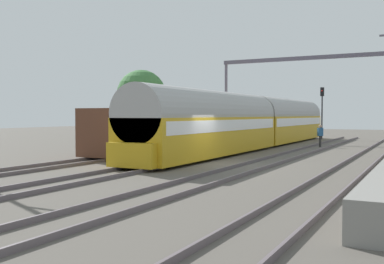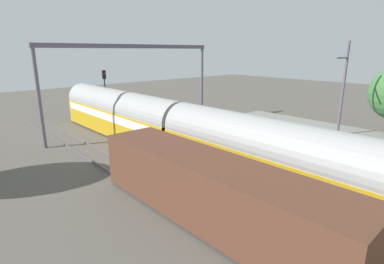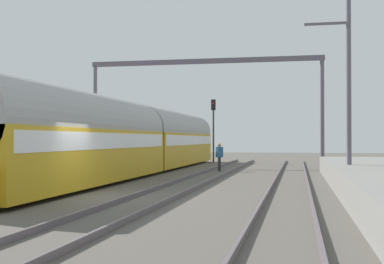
{
  "view_description": "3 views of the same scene",
  "coord_description": "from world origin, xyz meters",
  "px_view_note": "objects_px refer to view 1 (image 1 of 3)",
  "views": [
    {
      "loc": [
        9.47,
        -20.88,
        2.5
      ],
      "look_at": [
        -2.15,
        1.41,
        1.54
      ],
      "focal_mm": 42.44,
      "sensor_mm": 36.0,
      "label": 1
    },
    {
      "loc": [
        -15.07,
        -3.44,
        7.31
      ],
      "look_at": [
        -0.75,
        12.32,
        1.57
      ],
      "focal_mm": 28.32,
      "sensor_mm": 36.0,
      "label": 2
    },
    {
      "loc": [
        6.77,
        -16.43,
        1.95
      ],
      "look_at": [
        -1.07,
        21.81,
        2.5
      ],
      "focal_mm": 48.44,
      "sensor_mm": 36.0,
      "label": 3
    }
  ],
  "objects_px": {
    "railway_signal_far": "(322,106)",
    "person_crossing": "(320,134)",
    "freight_car": "(159,130)",
    "catenary_gantry": "(312,77)",
    "passenger_train": "(256,122)"
  },
  "relations": [
    {
      "from": "freight_car",
      "to": "passenger_train",
      "type": "bearing_deg",
      "value": 58.92
    },
    {
      "from": "passenger_train",
      "to": "person_crossing",
      "type": "xyz_separation_m",
      "value": [
        4.2,
        2.93,
        -0.94
      ]
    },
    {
      "from": "passenger_train",
      "to": "person_crossing",
      "type": "height_order",
      "value": "passenger_train"
    },
    {
      "from": "freight_car",
      "to": "railway_signal_far",
      "type": "xyz_separation_m",
      "value": [
        6.21,
        21.84,
        1.92
      ]
    },
    {
      "from": "railway_signal_far",
      "to": "person_crossing",
      "type": "bearing_deg",
      "value": -79.03
    },
    {
      "from": "passenger_train",
      "to": "railway_signal_far",
      "type": "relative_size",
      "value": 6.18
    },
    {
      "from": "passenger_train",
      "to": "freight_car",
      "type": "height_order",
      "value": "passenger_train"
    },
    {
      "from": "freight_car",
      "to": "person_crossing",
      "type": "bearing_deg",
      "value": 49.81
    },
    {
      "from": "person_crossing",
      "to": "passenger_train",
      "type": "bearing_deg",
      "value": -11.31
    },
    {
      "from": "person_crossing",
      "to": "freight_car",
      "type": "bearing_deg",
      "value": 3.6
    },
    {
      "from": "passenger_train",
      "to": "catenary_gantry",
      "type": "height_order",
      "value": "catenary_gantry"
    },
    {
      "from": "passenger_train",
      "to": "person_crossing",
      "type": "distance_m",
      "value": 5.21
    },
    {
      "from": "passenger_train",
      "to": "freight_car",
      "type": "relative_size",
      "value": 2.53
    },
    {
      "from": "person_crossing",
      "to": "railway_signal_far",
      "type": "bearing_deg",
      "value": -125.24
    },
    {
      "from": "freight_car",
      "to": "catenary_gantry",
      "type": "height_order",
      "value": "catenary_gantry"
    }
  ]
}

